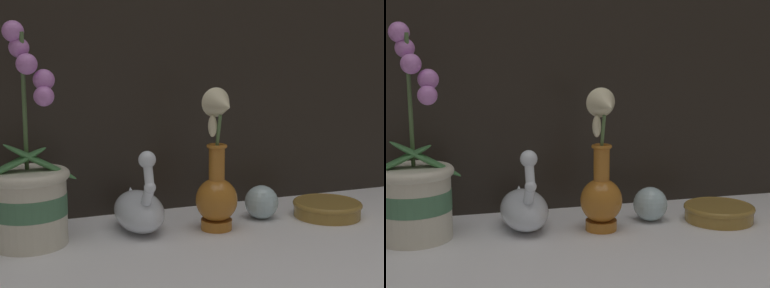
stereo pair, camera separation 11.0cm
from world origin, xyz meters
The scene contains 6 objects.
ground_plane centered at (0.00, 0.00, 0.00)m, with size 2.80×2.80×0.00m, color white.
orchid_potted_plant centered at (-0.32, 0.14, 0.10)m, with size 0.18×0.15×0.42m.
swan_figurine centered at (-0.10, 0.15, 0.05)m, with size 0.10×0.19×0.18m.
blue_vase centered at (0.05, 0.09, 0.11)m, with size 0.09×0.11×0.29m.
glass_sphere centered at (0.17, 0.13, 0.04)m, with size 0.07×0.07×0.07m.
amber_dish centered at (0.32, 0.09, 0.02)m, with size 0.15×0.15×0.03m.
Camera 2 is at (-0.27, -0.92, 0.35)m, focal length 50.00 mm.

